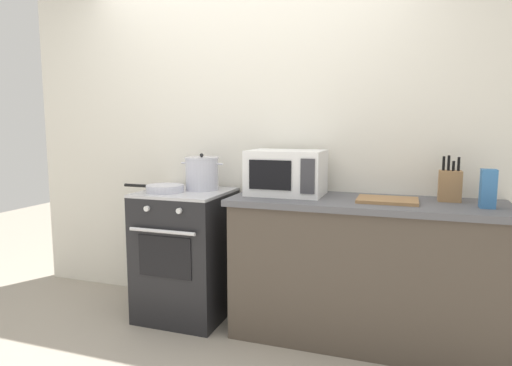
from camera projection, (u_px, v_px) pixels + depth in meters
ground_plane at (193, 363)px, 2.56m from camera, size 10.00×10.00×0.00m
back_wall at (287, 144)px, 3.21m from camera, size 4.40×0.10×2.50m
lower_cabinet_right at (362, 274)px, 2.79m from camera, size 1.64×0.56×0.88m
countertop_right at (365, 203)px, 2.74m from camera, size 1.70×0.60×0.04m
stove at (187, 253)px, 3.18m from camera, size 0.60×0.64×0.92m
stock_pot at (202, 173)px, 3.16m from camera, size 0.33×0.24×0.27m
frying_pan at (164, 188)px, 3.07m from camera, size 0.46×0.26×0.05m
microwave at (286, 172)px, 2.94m from camera, size 0.50×0.37×0.30m
cutting_board at (387, 200)px, 2.67m from camera, size 0.36×0.26×0.02m
knife_block at (450, 185)px, 2.67m from camera, size 0.13×0.10×0.28m
pasta_box at (488, 189)px, 2.45m from camera, size 0.08×0.08×0.22m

